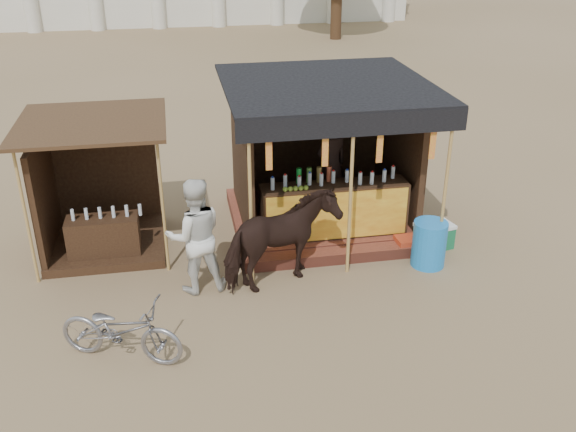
{
  "coord_description": "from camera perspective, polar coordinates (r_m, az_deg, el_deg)",
  "views": [
    {
      "loc": [
        -1.66,
        -7.41,
        5.53
      ],
      "look_at": [
        0.0,
        1.6,
        1.1
      ],
      "focal_mm": 40.0,
      "sensor_mm": 36.0,
      "label": 1
    }
  ],
  "objects": [
    {
      "name": "motorbike",
      "position": [
        8.94,
        -14.64,
        -9.78
      ],
      "size": [
        1.83,
        1.24,
        0.91
      ],
      "primitive_type": "imported",
      "rotation": [
        0.0,
        0.0,
        1.17
      ],
      "color": "gray",
      "rests_on": "ground"
    },
    {
      "name": "cooler",
      "position": [
        11.74,
        12.84,
        -1.73
      ],
      "size": [
        0.73,
        0.58,
        0.46
      ],
      "color": "#16663D",
      "rests_on": "ground"
    },
    {
      "name": "main_stall",
      "position": [
        11.98,
        3.25,
        3.69
      ],
      "size": [
        3.6,
        3.61,
        2.78
      ],
      "color": "brown",
      "rests_on": "ground"
    },
    {
      "name": "bystander",
      "position": [
        10.0,
        -8.26,
        -1.77
      ],
      "size": [
        0.99,
        0.81,
        1.89
      ],
      "primitive_type": "imported",
      "rotation": [
        0.0,
        0.0,
        3.24
      ],
      "color": "silver",
      "rests_on": "ground"
    },
    {
      "name": "blue_barrel",
      "position": [
        11.08,
        12.43,
        -2.43
      ],
      "size": [
        0.71,
        0.71,
        0.8
      ],
      "primitive_type": "cylinder",
      "rotation": [
        0.0,
        0.0,
        -0.28
      ],
      "color": "blue",
      "rests_on": "ground"
    },
    {
      "name": "ground",
      "position": [
        9.4,
        1.8,
        -10.27
      ],
      "size": [
        120.0,
        120.0,
        0.0
      ],
      "primitive_type": "plane",
      "color": "#846B4C",
      "rests_on": "ground"
    },
    {
      "name": "secondary_stall",
      "position": [
        11.73,
        -16.92,
        1.1
      ],
      "size": [
        2.4,
        2.4,
        2.38
      ],
      "color": "#3A2615",
      "rests_on": "ground"
    },
    {
      "name": "cow",
      "position": [
        10.08,
        -0.61,
        -2.3
      ],
      "size": [
        2.04,
        1.54,
        1.56
      ],
      "primitive_type": "imported",
      "rotation": [
        0.0,
        0.0,
        2.0
      ],
      "color": "black",
      "rests_on": "ground"
    },
    {
      "name": "red_crate",
      "position": [
        11.51,
        10.5,
        -2.56
      ],
      "size": [
        0.4,
        0.38,
        0.29
      ],
      "primitive_type": "cube",
      "rotation": [
        0.0,
        0.0,
        0.05
      ],
      "color": "#AD361C",
      "rests_on": "ground"
    }
  ]
}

